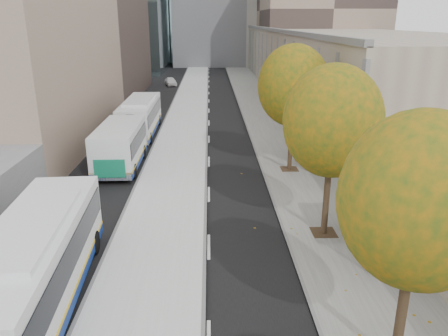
{
  "coord_description": "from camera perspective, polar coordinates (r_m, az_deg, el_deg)",
  "views": [
    {
      "loc": [
        -1.54,
        -4.76,
        9.27
      ],
      "look_at": [
        -0.88,
        15.2,
        2.5
      ],
      "focal_mm": 35.0,
      "sensor_mm": 36.0,
      "label": 1
    }
  ],
  "objects": [
    {
      "name": "tree_b",
      "position": [
        11.81,
        24.12,
        -3.99
      ],
      "size": [
        4.0,
        4.0,
        6.97
      ],
      "color": "black",
      "rests_on": "sidewalk"
    },
    {
      "name": "tree_c",
      "position": [
        18.92,
        14.0,
        5.91
      ],
      "size": [
        4.2,
        4.2,
        7.28
      ],
      "color": "black",
      "rests_on": "sidewalk"
    },
    {
      "name": "bus_shelter",
      "position": [
        18.69,
        21.11,
        -4.86
      ],
      "size": [
        1.9,
        4.4,
        2.53
      ],
      "color": "#383A3F",
      "rests_on": "sidewalk"
    },
    {
      "name": "distant_car",
      "position": [
        66.91,
        -6.97,
        11.16
      ],
      "size": [
        2.28,
        3.88,
        1.24
      ],
      "primitive_type": "imported",
      "rotation": [
        0.0,
        0.0,
        0.24
      ],
      "color": "white",
      "rests_on": "ground"
    },
    {
      "name": "bus_far",
      "position": [
        34.22,
        -11.81,
        5.32
      ],
      "size": [
        2.61,
        17.22,
        2.87
      ],
      "rotation": [
        0.0,
        0.0,
        0.0
      ],
      "color": "white",
      "rests_on": "ground"
    },
    {
      "name": "sidewalk",
      "position": [
        41.21,
        6.1,
        5.67
      ],
      "size": [
        4.75,
        150.0,
        0.08
      ],
      "primitive_type": "cube",
      "color": "slate",
      "rests_on": "ground"
    },
    {
      "name": "building_tan",
      "position": [
        71.04,
        12.38,
        14.05
      ],
      "size": [
        18.0,
        92.0,
        8.0
      ],
      "primitive_type": "cube",
      "color": "gray",
      "rests_on": "ground"
    },
    {
      "name": "bus_platform",
      "position": [
        40.88,
        -5.13,
        5.65
      ],
      "size": [
        4.25,
        150.0,
        0.15
      ],
      "primitive_type": "cube",
      "color": "silver",
      "rests_on": "ground"
    },
    {
      "name": "tree_d",
      "position": [
        27.51,
        9.06,
        10.55
      ],
      "size": [
        4.4,
        4.4,
        7.6
      ],
      "color": "black",
      "rests_on": "sidewalk"
    }
  ]
}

